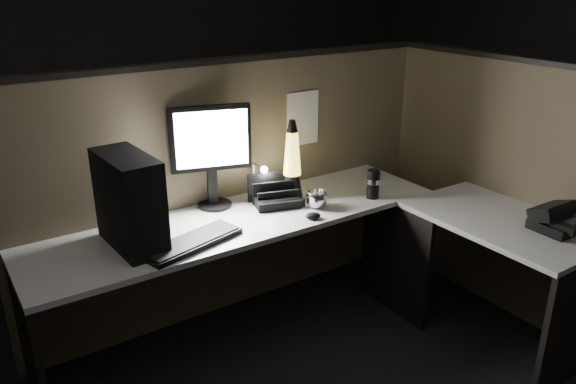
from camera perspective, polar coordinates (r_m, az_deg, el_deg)
floor at (r=3.06m, az=4.20°, el=-18.40°), size 6.00×6.00×0.00m
room_shell at (r=2.38m, az=5.26°, el=13.16°), size 6.00×6.00×6.00m
partition_back at (r=3.36m, az=-5.22°, el=0.22°), size 2.66×0.06×1.50m
partition_right at (r=3.62m, az=20.39°, el=0.50°), size 0.06×1.66×1.50m
desk at (r=3.00m, az=4.24°, el=-5.99°), size 2.60×1.60×0.73m
pc_tower at (r=2.74m, az=-15.81°, el=-0.91°), size 0.22×0.44×0.45m
monitor at (r=3.09m, az=-7.84°, el=4.58°), size 0.44×0.19×0.57m
keyboard at (r=2.76m, az=-9.74°, el=-5.08°), size 0.54×0.30×0.03m
mouse at (r=3.00m, az=2.55°, el=-2.43°), size 0.10×0.09×0.03m
clip_lamp at (r=3.25m, az=-3.00°, el=1.49°), size 0.04×0.16×0.21m
organizer at (r=3.19m, az=-1.38°, el=-0.45°), size 0.30×0.28×0.19m
lava_lamp at (r=3.21m, az=0.42°, el=2.61°), size 0.13×0.13×0.47m
travel_mug at (r=3.29m, az=8.64°, el=0.80°), size 0.08×0.08×0.17m
steel_mug at (r=3.13m, az=2.93°, el=-0.77°), size 0.15×0.15×0.09m
figurine at (r=3.61m, az=9.03°, el=1.98°), size 0.05×0.05×0.05m
pinned_paper at (r=3.45m, az=1.51°, el=7.46°), size 0.23×0.00×0.33m
desk_phone at (r=3.18m, az=25.52°, el=-2.50°), size 0.24×0.25×0.14m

